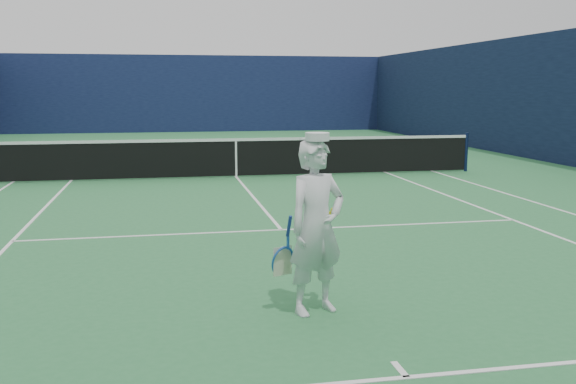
# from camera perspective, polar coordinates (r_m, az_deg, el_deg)

# --- Properties ---
(ground) EXTENTS (80.00, 80.00, 0.00)m
(ground) POSITION_cam_1_polar(r_m,az_deg,el_deg) (16.66, -4.61, 1.32)
(ground) COLOR #2A6F3C
(ground) RESTS_ON ground
(court_markings) EXTENTS (11.03, 23.83, 0.01)m
(court_markings) POSITION_cam_1_polar(r_m,az_deg,el_deg) (16.66, -4.62, 1.33)
(court_markings) COLOR white
(court_markings) RESTS_ON ground
(windscreen_fence) EXTENTS (20.12, 36.12, 4.00)m
(windscreen_fence) POSITION_cam_1_polar(r_m,az_deg,el_deg) (16.51, -4.71, 8.21)
(windscreen_fence) COLOR #10193D
(windscreen_fence) RESTS_ON ground
(tennis_net) EXTENTS (12.88, 0.09, 1.07)m
(tennis_net) POSITION_cam_1_polar(r_m,az_deg,el_deg) (16.59, -4.64, 3.22)
(tennis_net) COLOR #141E4C
(tennis_net) RESTS_ON ground
(tennis_player) EXTENTS (0.87, 0.64, 1.84)m
(tennis_player) POSITION_cam_1_polar(r_m,az_deg,el_deg) (6.47, 2.54, -3.07)
(tennis_player) COLOR white
(tennis_player) RESTS_ON ground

